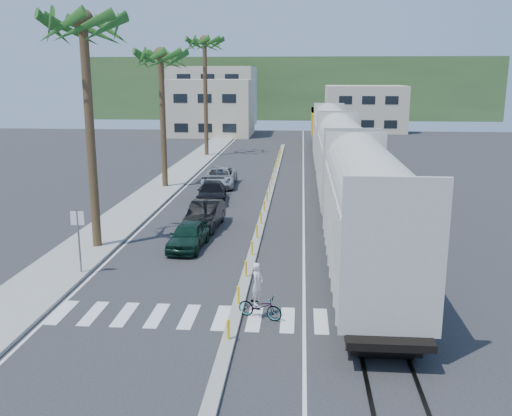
{
  "coord_description": "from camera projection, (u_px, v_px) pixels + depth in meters",
  "views": [
    {
      "loc": [
        2.29,
        -21.12,
        8.63
      ],
      "look_at": [
        0.03,
        7.09,
        2.0
      ],
      "focal_mm": 40.0,
      "sensor_mm": 36.0,
      "label": 1
    }
  ],
  "objects": [
    {
      "name": "ground",
      "position": [
        241.0,
        297.0,
        22.64
      ],
      "size": [
        140.0,
        140.0,
        0.0
      ],
      "primitive_type": "plane",
      "color": "#28282B",
      "rests_on": "ground"
    },
    {
      "name": "cyclist",
      "position": [
        260.0,
        301.0,
        20.58
      ],
      "size": [
        1.7,
        2.09,
        2.1
      ],
      "rotation": [
        0.0,
        0.0,
        1.21
      ],
      "color": "#9EA0A5",
      "rests_on": "ground"
    },
    {
      "name": "freight_train",
      "position": [
        337.0,
        153.0,
        42.93
      ],
      "size": [
        3.0,
        60.94,
        5.85
      ],
      "color": "beige",
      "rests_on": "ground"
    },
    {
      "name": "median",
      "position": [
        270.0,
        194.0,
        42.0
      ],
      "size": [
        0.45,
        60.0,
        0.85
      ],
      "color": "gray",
      "rests_on": "ground"
    },
    {
      "name": "sidewalk",
      "position": [
        171.0,
        180.0,
        47.55
      ],
      "size": [
        3.0,
        90.0,
        0.15
      ],
      "primitive_type": "cube",
      "color": "gray",
      "rests_on": "ground"
    },
    {
      "name": "car_lead",
      "position": [
        188.0,
        235.0,
        28.92
      ],
      "size": [
        2.07,
        4.19,
        1.36
      ],
      "primitive_type": "imported",
      "rotation": [
        0.0,
        0.0,
        -0.06
      ],
      "color": "black",
      "rests_on": "ground"
    },
    {
      "name": "car_second",
      "position": [
        205.0,
        215.0,
        32.73
      ],
      "size": [
        2.06,
        4.81,
        1.54
      ],
      "primitive_type": "imported",
      "rotation": [
        0.0,
        0.0,
        -0.05
      ],
      "color": "black",
      "rests_on": "ground"
    },
    {
      "name": "street_sign",
      "position": [
        78.0,
        232.0,
        24.7
      ],
      "size": [
        0.6,
        0.08,
        3.0
      ],
      "color": "slate",
      "rests_on": "ground"
    },
    {
      "name": "car_third",
      "position": [
        212.0,
        192.0,
        39.5
      ],
      "size": [
        2.92,
        5.16,
        1.38
      ],
      "primitive_type": "imported",
      "rotation": [
        0.0,
        0.0,
        0.1
      ],
      "color": "black",
      "rests_on": "ground"
    },
    {
      "name": "car_rear",
      "position": [
        220.0,
        177.0,
        45.03
      ],
      "size": [
        2.78,
        5.46,
        1.47
      ],
      "primitive_type": "imported",
      "rotation": [
        0.0,
        0.0,
        0.03
      ],
      "color": "#B8BBBE",
      "rests_on": "ground"
    },
    {
      "name": "palm_trees",
      "position": [
        165.0,
        45.0,
        42.84
      ],
      "size": [
        3.5,
        37.2,
        13.75
      ],
      "color": "brown",
      "rests_on": "ground"
    },
    {
      "name": "buildings",
      "position": [
        248.0,
        102.0,
        91.69
      ],
      "size": [
        38.0,
        27.0,
        10.0
      ],
      "color": "#BDB196",
      "rests_on": "ground"
    },
    {
      "name": "rails",
      "position": [
        332.0,
        176.0,
        49.42
      ],
      "size": [
        1.56,
        100.0,
        0.06
      ],
      "color": "black",
      "rests_on": "ground"
    },
    {
      "name": "crosswalk",
      "position": [
        235.0,
        318.0,
        20.7
      ],
      "size": [
        14.0,
        2.2,
        0.01
      ],
      "primitive_type": "cube",
      "color": "silver",
      "rests_on": "ground"
    },
    {
      "name": "hillside",
      "position": [
        292.0,
        88.0,
        118.33
      ],
      "size": [
        80.0,
        20.0,
        12.0
      ],
      "primitive_type": "cube",
      "color": "#385628",
      "rests_on": "ground"
    },
    {
      "name": "lane_markings",
      "position": [
        247.0,
        182.0,
        47.07
      ],
      "size": [
        9.42,
        90.0,
        0.01
      ],
      "color": "silver",
      "rests_on": "ground"
    }
  ]
}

